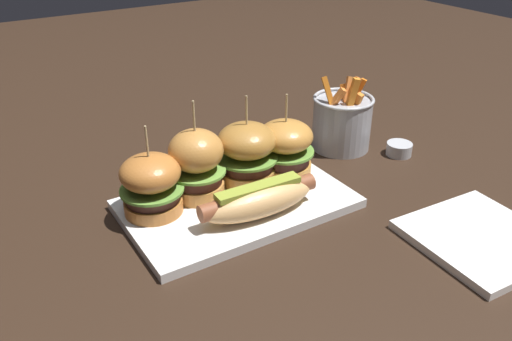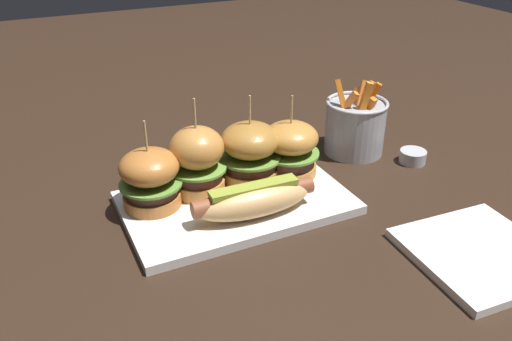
{
  "view_description": "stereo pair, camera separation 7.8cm",
  "coord_description": "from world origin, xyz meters",
  "px_view_note": "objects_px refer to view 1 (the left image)",
  "views": [
    {
      "loc": [
        -0.33,
        -0.58,
        0.42
      ],
      "look_at": [
        0.03,
        0.0,
        0.05
      ],
      "focal_mm": 36.89,
      "sensor_mm": 36.0,
      "label": 1
    },
    {
      "loc": [
        -0.26,
        -0.62,
        0.42
      ],
      "look_at": [
        0.03,
        0.0,
        0.05
      ],
      "focal_mm": 36.89,
      "sensor_mm": 36.0,
      "label": 2
    }
  ],
  "objects_px": {
    "platter_main": "(237,204)",
    "slider_far_right": "(285,147)",
    "slider_center_right": "(247,152)",
    "side_plate": "(481,238)",
    "slider_far_left": "(151,184)",
    "fries_bucket": "(342,121)",
    "slider_center_left": "(197,163)",
    "sauce_ramekin": "(400,149)",
    "hot_dog": "(259,199)"
  },
  "relations": [
    {
      "from": "hot_dog",
      "to": "slider_center_left",
      "type": "height_order",
      "value": "slider_center_left"
    },
    {
      "from": "platter_main",
      "to": "hot_dog",
      "type": "height_order",
      "value": "hot_dog"
    },
    {
      "from": "platter_main",
      "to": "slider_far_right",
      "type": "relative_size",
      "value": 2.48
    },
    {
      "from": "slider_center_right",
      "to": "fries_bucket",
      "type": "bearing_deg",
      "value": 9.43
    },
    {
      "from": "fries_bucket",
      "to": "platter_main",
      "type": "bearing_deg",
      "value": -163.19
    },
    {
      "from": "slider_far_left",
      "to": "sauce_ramekin",
      "type": "xyz_separation_m",
      "value": [
        0.45,
        -0.04,
        -0.05
      ]
    },
    {
      "from": "slider_far_left",
      "to": "slider_center_right",
      "type": "bearing_deg",
      "value": 2.44
    },
    {
      "from": "slider_far_right",
      "to": "sauce_ramekin",
      "type": "xyz_separation_m",
      "value": [
        0.22,
        -0.04,
        -0.05
      ]
    },
    {
      "from": "slider_far_left",
      "to": "fries_bucket",
      "type": "relative_size",
      "value": 0.95
    },
    {
      "from": "fries_bucket",
      "to": "slider_far_left",
      "type": "bearing_deg",
      "value": -173.47
    },
    {
      "from": "sauce_ramekin",
      "to": "hot_dog",
      "type": "bearing_deg",
      "value": -171.61
    },
    {
      "from": "hot_dog",
      "to": "slider_center_left",
      "type": "bearing_deg",
      "value": 117.38
    },
    {
      "from": "fries_bucket",
      "to": "side_plate",
      "type": "height_order",
      "value": "fries_bucket"
    },
    {
      "from": "slider_far_left",
      "to": "slider_far_right",
      "type": "bearing_deg",
      "value": -0.41
    },
    {
      "from": "side_plate",
      "to": "slider_far_right",
      "type": "bearing_deg",
      "value": 113.88
    },
    {
      "from": "platter_main",
      "to": "slider_far_right",
      "type": "xyz_separation_m",
      "value": [
        0.11,
        0.04,
        0.05
      ]
    },
    {
      "from": "platter_main",
      "to": "side_plate",
      "type": "relative_size",
      "value": 1.91
    },
    {
      "from": "slider_far_right",
      "to": "side_plate",
      "type": "bearing_deg",
      "value": -66.12
    },
    {
      "from": "sauce_ramekin",
      "to": "slider_far_left",
      "type": "bearing_deg",
      "value": 175.24
    },
    {
      "from": "hot_dog",
      "to": "slider_far_right",
      "type": "xyz_separation_m",
      "value": [
        0.1,
        0.08,
        0.02
      ]
    },
    {
      "from": "platter_main",
      "to": "hot_dog",
      "type": "relative_size",
      "value": 1.83
    },
    {
      "from": "slider_center_left",
      "to": "sauce_ramekin",
      "type": "distance_m",
      "value": 0.38
    },
    {
      "from": "platter_main",
      "to": "slider_center_left",
      "type": "height_order",
      "value": "slider_center_left"
    },
    {
      "from": "slider_center_right",
      "to": "fries_bucket",
      "type": "height_order",
      "value": "slider_center_right"
    },
    {
      "from": "side_plate",
      "to": "slider_far_left",
      "type": "bearing_deg",
      "value": 140.95
    },
    {
      "from": "slider_far_left",
      "to": "fries_bucket",
      "type": "xyz_separation_m",
      "value": [
        0.38,
        0.04,
        -0.01
      ]
    },
    {
      "from": "slider_far_right",
      "to": "sauce_ramekin",
      "type": "relative_size",
      "value": 2.94
    },
    {
      "from": "platter_main",
      "to": "slider_far_left",
      "type": "height_order",
      "value": "slider_far_left"
    },
    {
      "from": "hot_dog",
      "to": "slider_far_left",
      "type": "relative_size",
      "value": 1.36
    },
    {
      "from": "slider_center_left",
      "to": "platter_main",
      "type": "bearing_deg",
      "value": -46.29
    },
    {
      "from": "side_plate",
      "to": "hot_dog",
      "type": "bearing_deg",
      "value": 138.98
    },
    {
      "from": "hot_dog",
      "to": "sauce_ramekin",
      "type": "relative_size",
      "value": 3.98
    },
    {
      "from": "hot_dog",
      "to": "slider_far_right",
      "type": "distance_m",
      "value": 0.14
    },
    {
      "from": "slider_far_right",
      "to": "fries_bucket",
      "type": "xyz_separation_m",
      "value": [
        0.16,
        0.05,
        -0.01
      ]
    },
    {
      "from": "slider_center_right",
      "to": "platter_main",
      "type": "bearing_deg",
      "value": -135.12
    },
    {
      "from": "sauce_ramekin",
      "to": "side_plate",
      "type": "height_order",
      "value": "sauce_ramekin"
    },
    {
      "from": "slider_center_left",
      "to": "slider_center_right",
      "type": "relative_size",
      "value": 1.07
    },
    {
      "from": "sauce_ramekin",
      "to": "side_plate",
      "type": "relative_size",
      "value": 0.26
    },
    {
      "from": "slider_far_right",
      "to": "fries_bucket",
      "type": "relative_size",
      "value": 0.96
    },
    {
      "from": "sauce_ramekin",
      "to": "side_plate",
      "type": "bearing_deg",
      "value": -111.76
    },
    {
      "from": "slider_center_left",
      "to": "sauce_ramekin",
      "type": "xyz_separation_m",
      "value": [
        0.38,
        -0.04,
        -0.06
      ]
    },
    {
      "from": "platter_main",
      "to": "fries_bucket",
      "type": "height_order",
      "value": "fries_bucket"
    },
    {
      "from": "platter_main",
      "to": "hot_dog",
      "type": "bearing_deg",
      "value": -82.71
    },
    {
      "from": "slider_center_left",
      "to": "slider_far_right",
      "type": "distance_m",
      "value": 0.15
    },
    {
      "from": "slider_far_right",
      "to": "hot_dog",
      "type": "bearing_deg",
      "value": -140.89
    },
    {
      "from": "fries_bucket",
      "to": "sauce_ramekin",
      "type": "height_order",
      "value": "fries_bucket"
    },
    {
      "from": "slider_far_left",
      "to": "slider_center_right",
      "type": "relative_size",
      "value": 0.94
    },
    {
      "from": "hot_dog",
      "to": "slider_center_right",
      "type": "xyz_separation_m",
      "value": [
        0.04,
        0.09,
        0.02
      ]
    },
    {
      "from": "hot_dog",
      "to": "fries_bucket",
      "type": "relative_size",
      "value": 1.3
    },
    {
      "from": "platter_main",
      "to": "slider_center_right",
      "type": "height_order",
      "value": "slider_center_right"
    }
  ]
}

